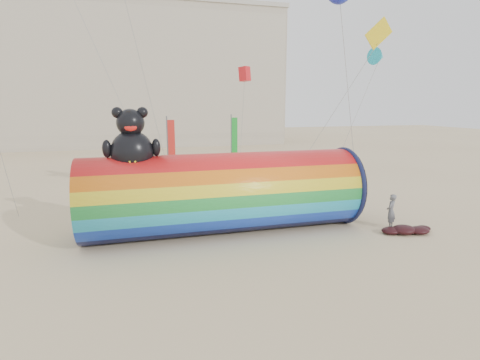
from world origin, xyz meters
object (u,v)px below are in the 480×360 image
object	(u,v)px
windsock_assembly	(224,191)
fabric_bundle	(407,230)
hotel_building	(80,76)
kite_handler	(391,211)

from	to	relation	value
windsock_assembly	fabric_bundle	size ratio (longest dim) A/B	5.03
hotel_building	fabric_bundle	bearing A→B (deg)	-67.25
hotel_building	fabric_bundle	size ratio (longest dim) A/B	23.06
hotel_building	kite_handler	size ratio (longest dim) A/B	34.82
hotel_building	windsock_assembly	size ratio (longest dim) A/B	4.59
fabric_bundle	kite_handler	bearing A→B (deg)	108.58
hotel_building	kite_handler	world-z (taller)	hotel_building
fabric_bundle	hotel_building	bearing A→B (deg)	112.75
fabric_bundle	windsock_assembly	bearing A→B (deg)	162.19
kite_handler	fabric_bundle	size ratio (longest dim) A/B	0.66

